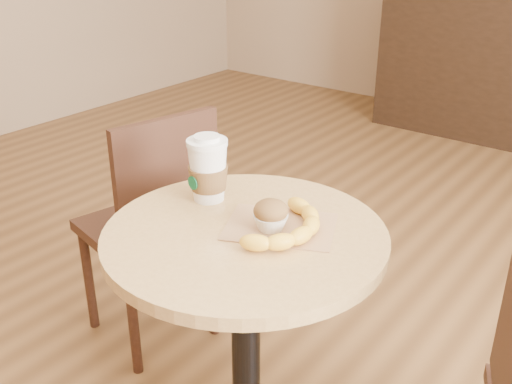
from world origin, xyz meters
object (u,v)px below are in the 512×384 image
at_px(chair_left, 154,222).
at_px(coffee_cup, 208,171).
at_px(banana, 289,227).
at_px(muffin, 271,215).
at_px(cafe_table, 246,321).

distance_m(chair_left, coffee_cup, 0.59).
bearing_deg(banana, coffee_cup, 171.03).
height_order(coffee_cup, muffin, coffee_cup).
bearing_deg(banana, cafe_table, -156.73).
distance_m(coffee_cup, banana, 0.27).
xyz_separation_m(cafe_table, coffee_cup, (-0.17, 0.07, 0.32)).
xyz_separation_m(cafe_table, muffin, (0.04, 0.04, 0.28)).
bearing_deg(cafe_table, coffee_cup, 156.71).
xyz_separation_m(chair_left, banana, (0.69, -0.23, 0.30)).
bearing_deg(cafe_table, chair_left, 155.87).
distance_m(coffee_cup, muffin, 0.22).
height_order(cafe_table, coffee_cup, coffee_cup).
bearing_deg(banana, chair_left, 159.76).
relative_size(cafe_table, banana, 2.81).
relative_size(chair_left, coffee_cup, 5.18).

